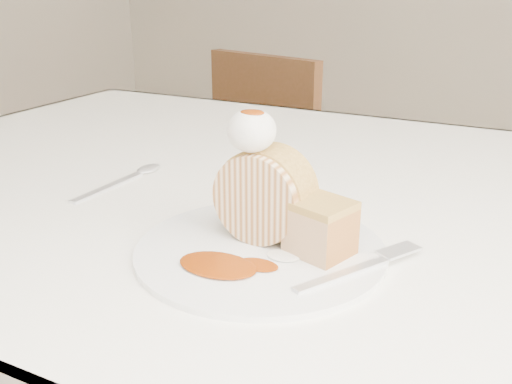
% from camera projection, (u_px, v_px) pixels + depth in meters
% --- Properties ---
extents(table, '(1.40, 0.90, 0.75)m').
position_uv_depth(table, '(298.00, 247.00, 0.79)').
color(table, white).
rests_on(table, ground).
extents(chair_far, '(0.47, 0.47, 0.81)m').
position_uv_depth(chair_far, '(284.00, 167.00, 1.76)').
color(chair_far, brown).
rests_on(chair_far, ground).
extents(plate, '(0.32, 0.32, 0.01)m').
position_uv_depth(plate, '(260.00, 250.00, 0.58)').
color(plate, white).
rests_on(plate, table).
extents(roulade_slice, '(0.10, 0.06, 0.09)m').
position_uv_depth(roulade_slice, '(265.00, 194.00, 0.58)').
color(roulade_slice, beige).
rests_on(roulade_slice, plate).
extents(cake_chunk, '(0.07, 0.07, 0.05)m').
position_uv_depth(cake_chunk, '(320.00, 231.00, 0.56)').
color(cake_chunk, tan).
rests_on(cake_chunk, plate).
extents(whipped_cream, '(0.05, 0.05, 0.04)m').
position_uv_depth(whipped_cream, '(252.00, 130.00, 0.55)').
color(whipped_cream, white).
rests_on(whipped_cream, roulade_slice).
extents(caramel_drizzle, '(0.02, 0.02, 0.01)m').
position_uv_depth(caramel_drizzle, '(252.00, 107.00, 0.54)').
color(caramel_drizzle, '#792B05').
rests_on(caramel_drizzle, whipped_cream).
extents(caramel_pool, '(0.09, 0.07, 0.00)m').
position_uv_depth(caramel_pool, '(218.00, 265.00, 0.53)').
color(caramel_pool, '#792B05').
rests_on(caramel_pool, plate).
extents(fork, '(0.09, 0.14, 0.00)m').
position_uv_depth(fork, '(342.00, 275.00, 0.52)').
color(fork, silver).
rests_on(fork, plate).
extents(spoon, '(0.03, 0.16, 0.00)m').
position_uv_depth(spoon, '(108.00, 187.00, 0.75)').
color(spoon, silver).
rests_on(spoon, table).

